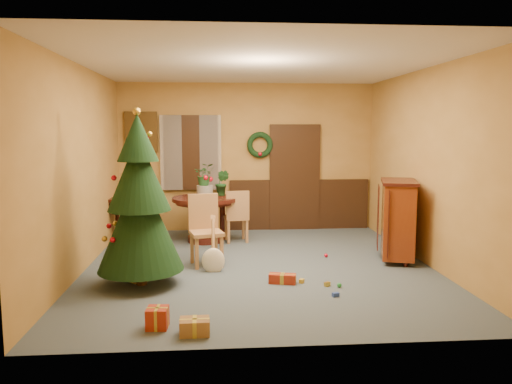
{
  "coord_description": "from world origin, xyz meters",
  "views": [
    {
      "loc": [
        -0.61,
        -7.12,
        2.0
      ],
      "look_at": [
        -0.01,
        0.4,
        1.05
      ],
      "focal_mm": 35.0,
      "sensor_mm": 36.0,
      "label": 1
    }
  ],
  "objects": [
    {
      "name": "christmas_tree",
      "position": [
        -1.59,
        -0.75,
        1.08
      ],
      "size": [
        1.1,
        1.1,
        2.27
      ],
      "color": "#382111",
      "rests_on": "floor"
    },
    {
      "name": "centerpiece_plant",
      "position": [
        -0.82,
        1.7,
        1.21
      ],
      "size": [
        0.35,
        0.31,
        0.39
      ],
      "primitive_type": "imported",
      "color": "#1E4C23",
      "rests_on": "urn"
    },
    {
      "name": "sideboard",
      "position": [
        2.15,
        0.19,
        0.66
      ],
      "size": [
        0.76,
        1.07,
        1.23
      ],
      "color": "#551409",
      "rests_on": "floor"
    },
    {
      "name": "stand_plant",
      "position": [
        -0.51,
        1.84,
        1.04
      ],
      "size": [
        0.31,
        0.29,
        0.46
      ],
      "primitive_type": "imported",
      "rotation": [
        0.0,
        0.0,
        -0.41
      ],
      "color": "#19471E",
      "rests_on": "plant_stand"
    },
    {
      "name": "gift_a",
      "position": [
        -0.84,
        -2.4,
        0.08
      ],
      "size": [
        0.3,
        0.22,
        0.16
      ],
      "color": "brown",
      "rests_on": "floor"
    },
    {
      "name": "toy_e",
      "position": [
        0.8,
        -1.01,
        0.03
      ],
      "size": [
        0.09,
        0.09,
        0.05
      ],
      "primitive_type": "cube",
      "rotation": [
        0.0,
        0.0,
        0.7
      ],
      "color": "gold",
      "rests_on": "floor"
    },
    {
      "name": "gift_c",
      "position": [
        -1.63,
        -0.6,
        0.07
      ],
      "size": [
        0.3,
        0.3,
        0.14
      ],
      "color": "brown",
      "rests_on": "floor"
    },
    {
      "name": "toy_c",
      "position": [
        0.49,
        -0.85,
        0.03
      ],
      "size": [
        0.08,
        0.09,
        0.05
      ],
      "primitive_type": "cube",
      "rotation": [
        0.0,
        0.0,
        1.04
      ],
      "color": "gold",
      "rests_on": "floor"
    },
    {
      "name": "guitar",
      "position": [
        -0.67,
        -0.23,
        0.38
      ],
      "size": [
        0.41,
        0.55,
        0.75
      ],
      "primitive_type": null,
      "rotation": [
        -0.49,
        0.0,
        0.2
      ],
      "color": "#EDE3C6",
      "rests_on": "floor"
    },
    {
      "name": "chair_near",
      "position": [
        -0.79,
        0.2,
        0.56
      ],
      "size": [
        0.54,
        0.54,
        1.04
      ],
      "color": "#925C3A",
      "rests_on": "floor"
    },
    {
      "name": "urn",
      "position": [
        -0.82,
        1.7,
        0.91
      ],
      "size": [
        0.29,
        0.29,
        0.21
      ],
      "primitive_type": "cylinder",
      "color": "slate",
      "rests_on": "dining_table"
    },
    {
      "name": "gift_b",
      "position": [
        -1.22,
        -2.21,
        0.11
      ],
      "size": [
        0.22,
        0.22,
        0.21
      ],
      "color": "maroon",
      "rests_on": "floor"
    },
    {
      "name": "room_envelope",
      "position": [
        0.21,
        2.7,
        1.12
      ],
      "size": [
        5.5,
        5.5,
        5.5
      ],
      "color": "#384452",
      "rests_on": "ground"
    },
    {
      "name": "toy_a",
      "position": [
        0.81,
        -1.42,
        0.03
      ],
      "size": [
        0.09,
        0.07,
        0.05
      ],
      "primitive_type": "cube",
      "rotation": [
        0.0,
        0.0,
        0.27
      ],
      "color": "#233E99",
      "rests_on": "floor"
    },
    {
      "name": "toy_d",
      "position": [
        1.1,
        0.43,
        0.03
      ],
      "size": [
        0.06,
        0.06,
        0.06
      ],
      "primitive_type": "sphere",
      "color": "red",
      "rests_on": "floor"
    },
    {
      "name": "plant_stand",
      "position": [
        -0.51,
        1.84,
        0.51
      ],
      "size": [
        0.32,
        0.32,
        0.81
      ],
      "color": "black",
      "rests_on": "floor"
    },
    {
      "name": "toy_b",
      "position": [
        0.94,
        -1.08,
        0.03
      ],
      "size": [
        0.06,
        0.06,
        0.06
      ],
      "primitive_type": "sphere",
      "color": "#268E3B",
      "rests_on": "floor"
    },
    {
      "name": "gift_d",
      "position": [
        0.24,
        -0.84,
        0.06
      ],
      "size": [
        0.37,
        0.22,
        0.13
      ],
      "color": "maroon",
      "rests_on": "floor"
    },
    {
      "name": "chair_far",
      "position": [
        -0.26,
        1.6,
        0.5
      ],
      "size": [
        0.46,
        0.46,
        0.94
      ],
      "color": "#925C3A",
      "rests_on": "floor"
    },
    {
      "name": "dining_table",
      "position": [
        -0.82,
        1.7,
        0.56
      ],
      "size": [
        1.17,
        1.17,
        0.8
      ],
      "color": "black",
      "rests_on": "floor"
    },
    {
      "name": "writing_desk",
      "position": [
        -2.15,
        1.76,
        0.59
      ],
      "size": [
        0.98,
        0.75,
        0.78
      ],
      "color": "black",
      "rests_on": "floor"
    }
  ]
}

